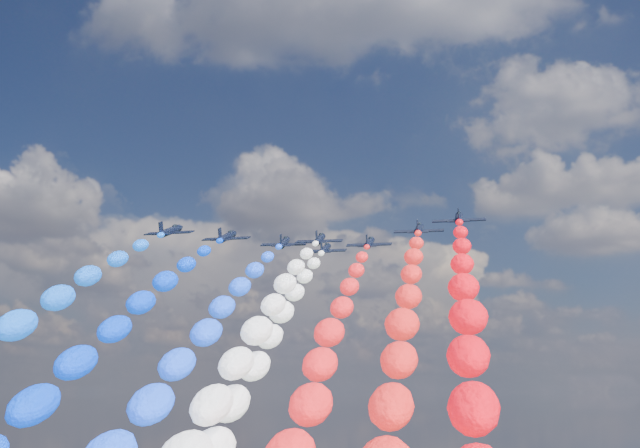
# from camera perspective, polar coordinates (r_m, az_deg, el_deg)

# --- Properties ---
(jet_0) EXTENTS (9.35, 12.32, 6.27)m
(jet_0) POSITION_cam_1_polar(r_m,az_deg,el_deg) (145.94, -10.55, -0.49)
(jet_0) COLOR black
(jet_1) EXTENTS (9.08, 12.13, 6.27)m
(jet_1) POSITION_cam_1_polar(r_m,az_deg,el_deg) (149.80, -6.61, -0.90)
(jet_1) COLOR black
(trail_1) EXTENTS (5.54, 120.40, 62.27)m
(trail_1) POSITION_cam_1_polar(r_m,az_deg,el_deg) (89.17, -18.31, -12.41)
(trail_1) COLOR #0432DC
(jet_2) EXTENTS (9.45, 12.40, 6.27)m
(jet_2) POSITION_cam_1_polar(r_m,az_deg,el_deg) (154.81, -2.56, -1.33)
(jet_2) COLOR black
(trail_2) EXTENTS (5.54, 120.40, 62.27)m
(trail_2) POSITION_cam_1_polar(r_m,az_deg,el_deg) (92.41, -10.91, -12.74)
(trail_2) COLOR #1647FF
(jet_3) EXTENTS (9.03, 12.10, 6.27)m
(jet_3) POSITION_cam_1_polar(r_m,az_deg,el_deg) (151.30, -0.03, -1.09)
(jet_3) COLOR black
(trail_3) EXTENTS (5.54, 120.40, 62.27)m
(trail_3) POSITION_cam_1_polar(r_m,az_deg,el_deg) (88.00, -6.83, -12.92)
(trail_3) COLOR white
(jet_4) EXTENTS (8.80, 11.93, 6.27)m
(jet_4) POSITION_cam_1_polar(r_m,az_deg,el_deg) (161.63, 0.35, -1.79)
(jet_4) COLOR black
(trail_4) EXTENTS (5.54, 120.40, 62.27)m
(trail_4) POSITION_cam_1_polar(r_m,az_deg,el_deg) (98.34, -5.47, -12.83)
(trail_4) COLOR white
(jet_5) EXTENTS (8.84, 11.96, 6.27)m
(jet_5) POSITION_cam_1_polar(r_m,az_deg,el_deg) (155.17, 3.52, -1.34)
(jet_5) COLOR black
(trail_5) EXTENTS (5.54, 120.40, 62.27)m
(trail_5) POSITION_cam_1_polar(r_m,az_deg,el_deg) (91.05, -0.40, -12.96)
(trail_5) COLOR red
(jet_6) EXTENTS (8.93, 12.02, 6.27)m
(jet_6) POSITION_cam_1_polar(r_m,az_deg,el_deg) (142.89, 7.03, -0.36)
(jet_6) COLOR black
(trail_6) EXTENTS (5.54, 120.40, 62.27)m
(trail_6) POSITION_cam_1_polar(r_m,az_deg,el_deg) (78.09, 5.55, -13.10)
(trail_6) COLOR red
(jet_7) EXTENTS (8.98, 12.06, 6.27)m
(jet_7) POSITION_cam_1_polar(r_m,az_deg,el_deg) (135.05, 9.81, 0.39)
(jet_7) COLOR black
(trail_7) EXTENTS (5.54, 120.40, 62.27)m
(trail_7) POSITION_cam_1_polar(r_m,az_deg,el_deg) (70.01, 10.89, -13.10)
(trail_7) COLOR red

